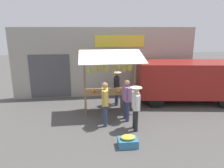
# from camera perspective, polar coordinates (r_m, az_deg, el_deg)

# --- Properties ---
(ground_plane) EXTENTS (40.00, 40.00, 0.00)m
(ground_plane) POSITION_cam_1_polar(r_m,az_deg,el_deg) (8.93, -0.25, -7.27)
(ground_plane) COLOR #514F4C
(street_backdrop) EXTENTS (9.00, 0.30, 3.40)m
(street_backdrop) POSITION_cam_1_polar(r_m,az_deg,el_deg) (10.58, -1.98, 5.82)
(street_backdrop) COLOR #9E998E
(street_backdrop) RESTS_ON ground
(market_stall) EXTENTS (2.50, 1.46, 2.50)m
(market_stall) POSITION_cam_1_polar(r_m,az_deg,el_deg) (8.52, -0.30, 2.74)
(market_stall) COLOR olive
(market_stall) RESTS_ON ground
(vendor_with_sunhat) EXTENTS (0.39, 0.65, 1.52)m
(vendor_with_sunhat) POSITION_cam_1_polar(r_m,az_deg,el_deg) (9.39, 1.28, -0.45)
(vendor_with_sunhat) COLOR navy
(vendor_with_sunhat) RESTS_ON ground
(shopper_with_shopping_bag) EXTENTS (0.40, 0.67, 1.53)m
(shopper_with_shopping_bag) POSITION_cam_1_polar(r_m,az_deg,el_deg) (7.12, 6.41, -5.61)
(shopper_with_shopping_bag) COLOR #232328
(shopper_with_shopping_bag) RESTS_ON ground
(shopper_with_ponytail) EXTENTS (0.27, 0.67, 1.56)m
(shopper_with_ponytail) POSITION_cam_1_polar(r_m,az_deg,el_deg) (7.83, 3.96, -3.60)
(shopper_with_ponytail) COLOR navy
(shopper_with_ponytail) RESTS_ON ground
(shopper_in_grey_tee) EXTENTS (0.25, 0.68, 1.57)m
(shopper_in_grey_tee) POSITION_cam_1_polar(r_m,az_deg,el_deg) (7.41, -1.90, -4.59)
(shopper_in_grey_tee) COLOR navy
(shopper_in_grey_tee) RESTS_ON ground
(parked_van) EXTENTS (4.62, 2.47, 1.88)m
(parked_van) POSITION_cam_1_polar(r_m,az_deg,el_deg) (10.29, 18.65, 1.49)
(parked_van) COLOR maroon
(parked_van) RESTS_ON ground
(produce_crate_near) EXTENTS (0.58, 0.43, 0.35)m
(produce_crate_near) POSITION_cam_1_polar(r_m,az_deg,el_deg) (6.44, 4.29, -15.12)
(produce_crate_near) COLOR teal
(produce_crate_near) RESTS_ON ground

